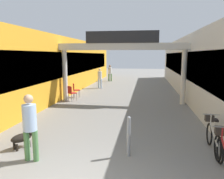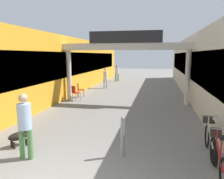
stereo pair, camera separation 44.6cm
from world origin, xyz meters
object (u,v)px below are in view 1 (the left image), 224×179
object	(u,v)px
dog_on_leash	(23,137)
cafe_chair_red_farther	(75,89)
bicycle_red_nearest	(224,153)
pedestrian_with_dog	(30,123)
pedestrian_elderly_walking	(110,72)
bicycle_silver_second	(213,136)
bollard_post_metal	(129,136)
pedestrian_carrying_crate	(100,77)
cafe_chair_red_nearer	(71,92)

from	to	relation	value
dog_on_leash	cafe_chair_red_farther	distance (m)	7.62
bicycle_red_nearest	cafe_chair_red_farther	xyz separation A→B (m)	(-6.22, 8.06, 0.10)
pedestrian_with_dog	pedestrian_elderly_walking	bearing A→B (deg)	92.62
bicycle_silver_second	bollard_post_metal	size ratio (longest dim) A/B	1.55
pedestrian_carrying_crate	dog_on_leash	size ratio (longest dim) A/B	2.31
bicycle_red_nearest	cafe_chair_red_nearer	bearing A→B (deg)	131.27
pedestrian_elderly_walking	bicycle_silver_second	distance (m)	16.77
pedestrian_carrying_crate	cafe_chair_red_farther	world-z (taller)	pedestrian_carrying_crate
dog_on_leash	bicycle_red_nearest	bearing A→B (deg)	-5.38
cafe_chair_red_farther	dog_on_leash	bearing A→B (deg)	-83.04
dog_on_leash	bicycle_silver_second	distance (m)	5.40
pedestrian_elderly_walking	bicycle_silver_second	xyz separation A→B (m)	(5.52, -15.83, -0.51)
pedestrian_carrying_crate	pedestrian_elderly_walking	world-z (taller)	pedestrian_elderly_walking
bollard_post_metal	dog_on_leash	bearing A→B (deg)	179.10
pedestrian_with_dog	pedestrian_carrying_crate	bearing A→B (deg)	93.83
dog_on_leash	cafe_chair_red_nearer	size ratio (longest dim) A/B	0.79
bollard_post_metal	bicycle_silver_second	bearing A→B (deg)	16.90
dog_on_leash	bicycle_silver_second	world-z (taller)	bicycle_silver_second
cafe_chair_red_nearer	pedestrian_with_dog	bearing A→B (deg)	-78.68
bollard_post_metal	cafe_chair_red_farther	xyz separation A→B (m)	(-3.98, 7.61, -0.01)
pedestrian_elderly_walking	bollard_post_metal	bearing A→B (deg)	-79.01
dog_on_leash	bicycle_silver_second	bearing A→B (deg)	6.94
pedestrian_with_dog	pedestrian_carrying_crate	distance (m)	12.31
pedestrian_carrying_crate	dog_on_leash	xyz separation A→B (m)	(0.19, -11.60, -0.61)
pedestrian_carrying_crate	cafe_chair_red_farther	xyz separation A→B (m)	(-0.74, -4.04, -0.38)
cafe_chair_red_farther	pedestrian_carrying_crate	bearing A→B (deg)	79.67
dog_on_leash	cafe_chair_red_farther	world-z (taller)	cafe_chair_red_farther
dog_on_leash	bollard_post_metal	bearing A→B (deg)	-0.90
cafe_chair_red_nearer	pedestrian_elderly_walking	bearing A→B (deg)	86.35
pedestrian_carrying_crate	pedestrian_elderly_walking	distance (m)	4.88
bicycle_silver_second	bollard_post_metal	world-z (taller)	bollard_post_metal
pedestrian_with_dog	cafe_chair_red_nearer	world-z (taller)	pedestrian_with_dog
cafe_chair_red_nearer	cafe_chair_red_farther	distance (m)	1.13
pedestrian_elderly_walking	bicycle_red_nearest	size ratio (longest dim) A/B	0.98
pedestrian_with_dog	bicycle_red_nearest	size ratio (longest dim) A/B	1.02
pedestrian_elderly_walking	bicycle_silver_second	bearing A→B (deg)	-70.79
pedestrian_with_dog	cafe_chair_red_nearer	bearing A→B (deg)	101.32
dog_on_leash	bicycle_red_nearest	xyz separation A→B (m)	(5.30, -0.50, 0.12)
pedestrian_elderly_walking	bicycle_silver_second	size ratio (longest dim) A/B	0.98
pedestrian_with_dog	bollard_post_metal	size ratio (longest dim) A/B	1.57
cafe_chair_red_farther	bollard_post_metal	bearing A→B (deg)	-62.39
pedestrian_with_dog	pedestrian_elderly_walking	size ratio (longest dim) A/B	1.04
bollard_post_metal	pedestrian_elderly_walking	bearing A→B (deg)	100.99
pedestrian_with_dog	dog_on_leash	size ratio (longest dim) A/B	2.45
bicycle_silver_second	cafe_chair_red_farther	world-z (taller)	bicycle_silver_second
bollard_post_metal	cafe_chair_red_farther	distance (m)	8.59
bicycle_silver_second	pedestrian_with_dog	bearing A→B (deg)	-164.18
bicycle_silver_second	pedestrian_elderly_walking	bearing A→B (deg)	109.21
bollard_post_metal	pedestrian_carrying_crate	bearing A→B (deg)	105.57
pedestrian_elderly_walking	pedestrian_carrying_crate	bearing A→B (deg)	-90.41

